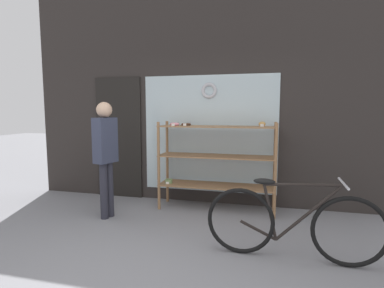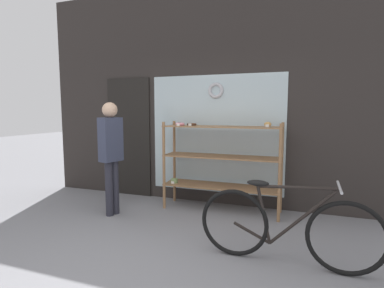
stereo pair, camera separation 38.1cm
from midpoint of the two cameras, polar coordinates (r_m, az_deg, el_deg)
name	(u,v)px [view 1 (the left image)]	position (r m, az deg, el deg)	size (l,w,h in m)	color
ground_plane	(134,283)	(3.01, -14.85, -24.34)	(30.00, 30.00, 0.00)	gray
storefront_facade	(196,98)	(4.97, -1.49, 8.74)	(5.88, 0.13, 3.56)	#2D2826
display_case	(215,157)	(4.57, 2.07, -2.55)	(1.77, 0.46, 1.37)	#8E6642
bicycle	(292,224)	(3.25, 15.24, -14.53)	(1.77, 0.46, 0.85)	black
pedestrian	(106,151)	(4.43, -18.55, -1.20)	(0.26, 0.36, 1.65)	#282833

